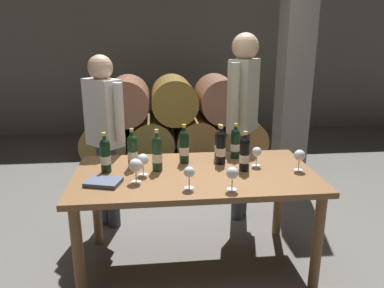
{
  "coord_description": "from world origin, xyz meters",
  "views": [
    {
      "loc": [
        -0.28,
        -2.45,
        1.7
      ],
      "look_at": [
        0.0,
        0.2,
        0.91
      ],
      "focal_mm": 34.71,
      "sensor_mm": 36.0,
      "label": 1
    }
  ],
  "objects_px": {
    "wine_bottle_2": "(219,144)",
    "wine_bottle_5": "(221,147)",
    "sommelier_presenting": "(243,111)",
    "wine_bottle_1": "(184,146)",
    "wine_glass_2": "(300,156)",
    "wine_glass_5": "(257,153)",
    "wine_glass_4": "(136,166)",
    "tasting_notebook": "(103,182)",
    "wine_glass_0": "(143,160)",
    "wine_glass_1": "(232,174)",
    "wine_bottle_6": "(235,143)",
    "wine_glass_3": "(189,173)",
    "dining_table": "(195,184)",
    "wine_bottle_4": "(105,155)",
    "taster_seated_left": "(104,128)",
    "wine_bottle_0": "(157,153)",
    "wine_bottle_3": "(244,154)",
    "wine_bottle_7": "(133,151)"
  },
  "relations": [
    {
      "from": "wine_bottle_2",
      "to": "wine_bottle_5",
      "type": "relative_size",
      "value": 0.94
    },
    {
      "from": "sommelier_presenting",
      "to": "wine_bottle_1",
      "type": "bearing_deg",
      "value": -137.04
    },
    {
      "from": "wine_glass_2",
      "to": "wine_glass_5",
      "type": "relative_size",
      "value": 1.06
    },
    {
      "from": "wine_glass_4",
      "to": "tasting_notebook",
      "type": "bearing_deg",
      "value": -175.62
    },
    {
      "from": "wine_glass_0",
      "to": "wine_glass_1",
      "type": "distance_m",
      "value": 0.64
    },
    {
      "from": "wine_bottle_6",
      "to": "wine_glass_3",
      "type": "height_order",
      "value": "wine_bottle_6"
    },
    {
      "from": "wine_glass_4",
      "to": "sommelier_presenting",
      "type": "xyz_separation_m",
      "value": [
        0.92,
        0.89,
        0.17
      ]
    },
    {
      "from": "dining_table",
      "to": "tasting_notebook",
      "type": "height_order",
      "value": "tasting_notebook"
    },
    {
      "from": "wine_bottle_2",
      "to": "wine_glass_2",
      "type": "distance_m",
      "value": 0.61
    },
    {
      "from": "wine_bottle_1",
      "to": "wine_glass_4",
      "type": "distance_m",
      "value": 0.5
    },
    {
      "from": "wine_glass_4",
      "to": "wine_bottle_4",
      "type": "bearing_deg",
      "value": 135.62
    },
    {
      "from": "wine_glass_5",
      "to": "sommelier_presenting",
      "type": "xyz_separation_m",
      "value": [
        0.05,
        0.67,
        0.18
      ]
    },
    {
      "from": "wine_bottle_4",
      "to": "wine_glass_4",
      "type": "relative_size",
      "value": 1.79
    },
    {
      "from": "taster_seated_left",
      "to": "wine_bottle_0",
      "type": "bearing_deg",
      "value": -55.83
    },
    {
      "from": "wine_bottle_3",
      "to": "wine_glass_3",
      "type": "xyz_separation_m",
      "value": [
        -0.42,
        -0.28,
        -0.02
      ]
    },
    {
      "from": "wine_bottle_1",
      "to": "wine_bottle_2",
      "type": "bearing_deg",
      "value": 10.54
    },
    {
      "from": "wine_bottle_0",
      "to": "tasting_notebook",
      "type": "xyz_separation_m",
      "value": [
        -0.36,
        -0.22,
        -0.12
      ]
    },
    {
      "from": "wine_bottle_5",
      "to": "wine_glass_2",
      "type": "bearing_deg",
      "value": -21.01
    },
    {
      "from": "wine_glass_3",
      "to": "wine_bottle_7",
      "type": "bearing_deg",
      "value": 130.64
    },
    {
      "from": "wine_bottle_3",
      "to": "wine_bottle_5",
      "type": "xyz_separation_m",
      "value": [
        -0.14,
        0.16,
        0.0
      ]
    },
    {
      "from": "wine_bottle_5",
      "to": "sommelier_presenting",
      "type": "bearing_deg",
      "value": 62.68
    },
    {
      "from": "dining_table",
      "to": "tasting_notebook",
      "type": "bearing_deg",
      "value": -165.96
    },
    {
      "from": "wine_glass_4",
      "to": "wine_bottle_2",
      "type": "bearing_deg",
      "value": 32.9
    },
    {
      "from": "wine_glass_0",
      "to": "wine_glass_4",
      "type": "bearing_deg",
      "value": -109.42
    },
    {
      "from": "wine_bottle_6",
      "to": "tasting_notebook",
      "type": "relative_size",
      "value": 1.27
    },
    {
      "from": "wine_bottle_5",
      "to": "wine_glass_2",
      "type": "distance_m",
      "value": 0.57
    },
    {
      "from": "wine_bottle_0",
      "to": "sommelier_presenting",
      "type": "xyz_separation_m",
      "value": [
        0.78,
        0.68,
        0.15
      ]
    },
    {
      "from": "wine_bottle_0",
      "to": "taster_seated_left",
      "type": "height_order",
      "value": "taster_seated_left"
    },
    {
      "from": "wine_bottle_1",
      "to": "wine_glass_0",
      "type": "distance_m",
      "value": 0.38
    },
    {
      "from": "wine_glass_3",
      "to": "wine_glass_4",
      "type": "bearing_deg",
      "value": 157.2
    },
    {
      "from": "wine_bottle_3",
      "to": "wine_bottle_4",
      "type": "height_order",
      "value": "same"
    },
    {
      "from": "wine_bottle_1",
      "to": "wine_bottle_3",
      "type": "height_order",
      "value": "wine_bottle_1"
    },
    {
      "from": "wine_bottle_7",
      "to": "wine_glass_2",
      "type": "height_order",
      "value": "wine_bottle_7"
    },
    {
      "from": "sommelier_presenting",
      "to": "wine_bottle_0",
      "type": "bearing_deg",
      "value": -138.86
    },
    {
      "from": "wine_bottle_3",
      "to": "tasting_notebook",
      "type": "height_order",
      "value": "wine_bottle_3"
    },
    {
      "from": "wine_bottle_5",
      "to": "wine_bottle_0",
      "type": "bearing_deg",
      "value": -168.78
    },
    {
      "from": "wine_bottle_3",
      "to": "sommelier_presenting",
      "type": "relative_size",
      "value": 0.17
    },
    {
      "from": "dining_table",
      "to": "wine_glass_1",
      "type": "xyz_separation_m",
      "value": [
        0.2,
        -0.33,
        0.2
      ]
    },
    {
      "from": "wine_bottle_2",
      "to": "tasting_notebook",
      "type": "distance_m",
      "value": 0.95
    },
    {
      "from": "wine_bottle_2",
      "to": "wine_glass_3",
      "type": "height_order",
      "value": "wine_bottle_2"
    },
    {
      "from": "wine_glass_2",
      "to": "wine_glass_0",
      "type": "bearing_deg",
      "value": 178.66
    },
    {
      "from": "wine_glass_3",
      "to": "wine_bottle_4",
      "type": "bearing_deg",
      "value": 147.39
    },
    {
      "from": "wine_bottle_1",
      "to": "wine_bottle_2",
      "type": "distance_m",
      "value": 0.28
    },
    {
      "from": "wine_glass_4",
      "to": "wine_glass_3",
      "type": "bearing_deg",
      "value": -22.8
    },
    {
      "from": "wine_glass_5",
      "to": "tasting_notebook",
      "type": "height_order",
      "value": "wine_glass_5"
    },
    {
      "from": "wine_bottle_0",
      "to": "wine_glass_1",
      "type": "xyz_separation_m",
      "value": [
        0.46,
        -0.4,
        -0.02
      ]
    },
    {
      "from": "wine_glass_4",
      "to": "taster_seated_left",
      "type": "relative_size",
      "value": 0.11
    },
    {
      "from": "wine_bottle_4",
      "to": "wine_glass_1",
      "type": "distance_m",
      "value": 0.92
    },
    {
      "from": "wine_bottle_0",
      "to": "taster_seated_left",
      "type": "relative_size",
      "value": 0.2
    },
    {
      "from": "wine_bottle_1",
      "to": "wine_glass_1",
      "type": "relative_size",
      "value": 1.96
    }
  ]
}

